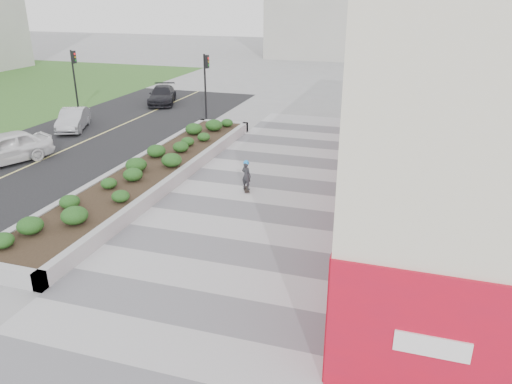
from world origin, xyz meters
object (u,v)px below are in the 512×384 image
traffic_signal_far (74,72)px  car_white (3,148)px  planter (151,170)px  car_dark (162,95)px  traffic_signal_near (206,78)px  car_silver (73,119)px  skateboarder (246,175)px

traffic_signal_far → car_white: traffic_signal_far is taller
planter → car_dark: (-7.05, 14.63, 0.22)m
traffic_signal_far → car_white: bearing=-72.8°
traffic_signal_far → traffic_signal_near: bearing=3.1°
car_dark → traffic_signal_far: bearing=-150.8°
traffic_signal_near → traffic_signal_far: (-9.20, -0.50, 0.00)m
car_dark → car_white: bearing=-113.7°
traffic_signal_far → car_silver: (2.31, -3.75, -2.14)m
skateboarder → planter: bearing=155.0°
traffic_signal_near → car_silver: bearing=-148.3°
traffic_signal_near → car_white: bearing=-119.4°
skateboarder → car_white: bearing=156.5°
traffic_signal_near → car_dark: traffic_signal_near is taller
planter → traffic_signal_near: bearing=99.3°
skateboarder → car_silver: (-13.05, 6.31, -0.06)m
planter → traffic_signal_far: traffic_signal_far is taller
planter → car_white: size_ratio=4.02×
skateboarder → car_white: 12.20m
traffic_signal_near → car_silver: size_ratio=1.11×
car_white → car_dark: (0.71, 14.84, -0.13)m
planter → car_dark: 16.25m
skateboarder → car_dark: 18.65m
traffic_signal_near → skateboarder: bearing=-59.7°
planter → traffic_signal_far: 15.00m
traffic_signal_near → skateboarder: 12.41m
car_dark → skateboarder: bearing=-72.9°
traffic_signal_far → skateboarder: bearing=-33.2°
traffic_signal_far → car_white: (3.17, -10.20, -2.00)m
traffic_signal_far → car_dark: size_ratio=0.96×
traffic_signal_near → traffic_signal_far: bearing=-176.9°
car_silver → traffic_signal_near: bearing=8.1°
car_silver → skateboarder: bearing=-49.4°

